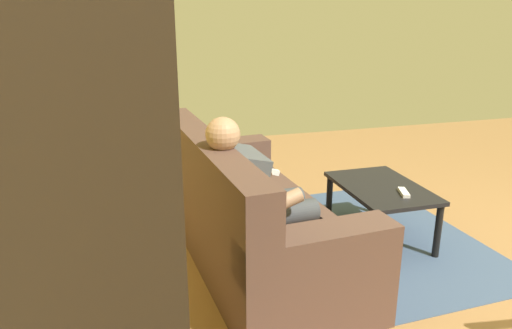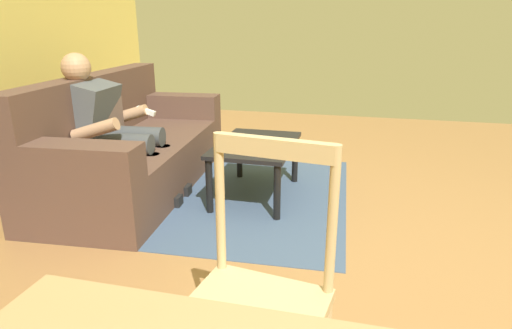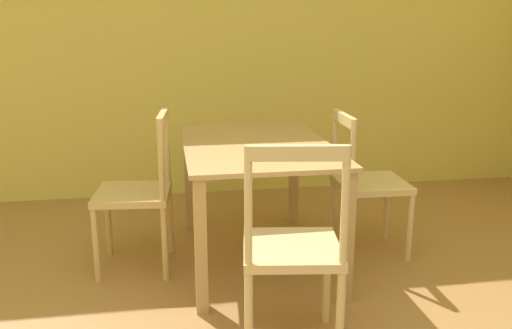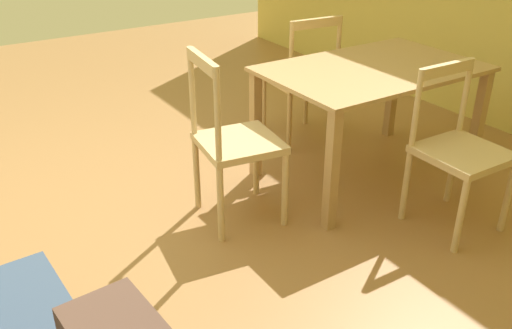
# 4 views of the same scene
# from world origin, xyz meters

# --- Properties ---
(ground_plane) EXTENTS (8.73, 8.73, 0.00)m
(ground_plane) POSITION_xyz_m (0.00, 0.00, 0.00)
(ground_plane) COLOR #9E7042
(dining_table) EXTENTS (1.31, 0.85, 0.73)m
(dining_table) POSITION_xyz_m (-1.90, 0.37, 0.62)
(dining_table) COLOR tan
(dining_table) RESTS_ON ground_plane
(dining_chair_near_wall) EXTENTS (0.43, 0.43, 0.89)m
(dining_chair_near_wall) POSITION_xyz_m (-1.90, 1.06, 0.45)
(dining_chair_near_wall) COLOR #D1B27F
(dining_chair_near_wall) RESTS_ON ground_plane
(dining_chair_facing_couch) EXTENTS (0.48, 0.48, 0.97)m
(dining_chair_facing_couch) POSITION_xyz_m (-0.91, 0.36, 0.47)
(dining_chair_facing_couch) COLOR #D1B27F
(dining_chair_facing_couch) RESTS_ON ground_plane
(dining_chair_by_doorway) EXTENTS (0.46, 0.46, 0.93)m
(dining_chair_by_doorway) POSITION_xyz_m (-1.89, -0.33, 0.46)
(dining_chair_by_doorway) COLOR tan
(dining_chair_by_doorway) RESTS_ON ground_plane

